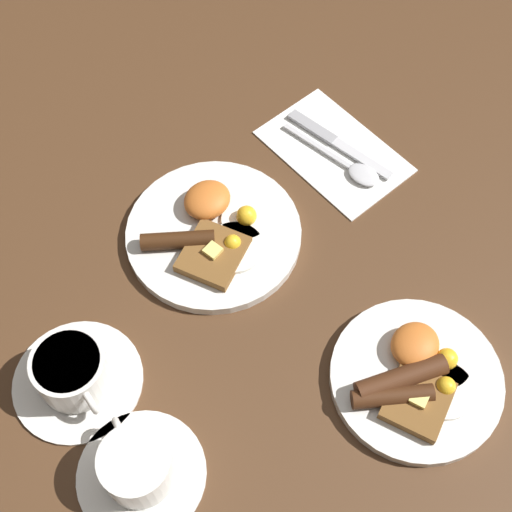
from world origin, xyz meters
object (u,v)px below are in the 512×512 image
(breakfast_plate_far, at_px, (416,378))
(knife, at_px, (334,140))
(teacup_far, at_px, (138,468))
(spoon, at_px, (354,168))
(breakfast_plate_near, at_px, (214,232))
(teacup_near, at_px, (74,374))

(breakfast_plate_far, bearing_deg, knife, -123.91)
(teacup_far, xyz_separation_m, spoon, (-0.50, -0.11, -0.02))
(breakfast_plate_near, height_order, spoon, breakfast_plate_near)
(knife, relative_size, spoon, 1.05)
(breakfast_plate_near, xyz_separation_m, breakfast_plate_far, (-0.03, 0.33, 0.00))
(breakfast_plate_far, relative_size, spoon, 1.20)
(knife, height_order, spoon, spoon)
(spoon, bearing_deg, teacup_near, -97.84)
(knife, bearing_deg, breakfast_plate_near, -95.66)
(breakfast_plate_far, bearing_deg, teacup_far, -26.84)
(breakfast_plate_far, xyz_separation_m, teacup_far, (0.31, -0.15, 0.01))
(breakfast_plate_near, xyz_separation_m, teacup_near, (0.26, 0.03, 0.02))
(breakfast_plate_far, relative_size, knife, 1.14)
(breakfast_plate_near, bearing_deg, knife, 177.93)
(teacup_near, xyz_separation_m, spoon, (-0.48, 0.03, -0.02))
(teacup_far, bearing_deg, spoon, -167.90)
(teacup_near, distance_m, knife, 0.50)
(breakfast_plate_near, bearing_deg, spoon, 163.65)
(breakfast_plate_far, distance_m, teacup_far, 0.34)
(breakfast_plate_near, height_order, breakfast_plate_far, breakfast_plate_near)
(breakfast_plate_near, relative_size, knife, 1.30)
(teacup_near, relative_size, teacup_far, 1.07)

